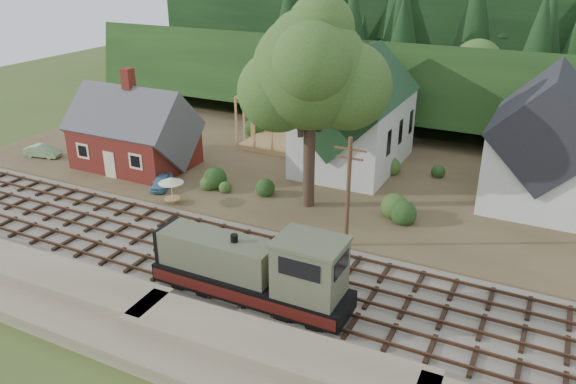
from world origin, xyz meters
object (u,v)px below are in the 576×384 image
at_px(locomotive, 257,271).
at_px(car_green, 43,151).
at_px(patio_set, 171,181).
at_px(car_blue, 162,182).

relative_size(locomotive, car_green, 3.29).
bearing_deg(locomotive, car_green, 159.00).
xyz_separation_m(locomotive, patio_set, (-12.51, 8.50, 0.08)).
height_order(locomotive, car_green, locomotive).
bearing_deg(car_blue, car_green, 154.81).
bearing_deg(car_green, car_blue, -106.18).
xyz_separation_m(car_blue, patio_set, (2.68, -2.09, 1.32)).
relative_size(locomotive, car_blue, 3.66).
relative_size(locomotive, patio_set, 5.36).
bearing_deg(locomotive, car_blue, 145.11).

